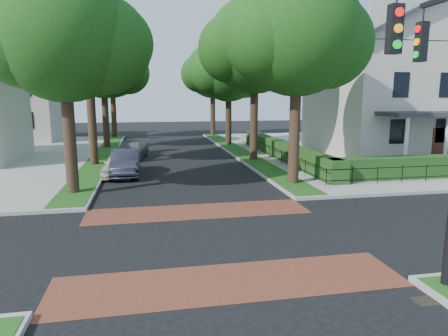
% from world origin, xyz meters
% --- Properties ---
extents(ground, '(120.00, 120.00, 0.00)m').
position_xyz_m(ground, '(0.00, 0.00, 0.00)').
color(ground, black).
rests_on(ground, ground).
extents(sidewalk_ne, '(30.00, 30.00, 0.15)m').
position_xyz_m(sidewalk_ne, '(19.50, 19.00, 0.07)').
color(sidewalk_ne, gray).
rests_on(sidewalk_ne, ground).
extents(crosswalk_far, '(9.00, 2.20, 0.01)m').
position_xyz_m(crosswalk_far, '(0.00, 3.20, 0.01)').
color(crosswalk_far, brown).
rests_on(crosswalk_far, ground).
extents(crosswalk_near, '(9.00, 2.20, 0.01)m').
position_xyz_m(crosswalk_near, '(0.00, -3.20, 0.01)').
color(crosswalk_near, brown).
rests_on(crosswalk_near, ground).
extents(storm_drain, '(0.65, 0.45, 0.01)m').
position_xyz_m(storm_drain, '(4.30, -5.00, 0.01)').
color(storm_drain, black).
rests_on(storm_drain, ground).
extents(grass_strip_ne, '(1.60, 29.80, 0.02)m').
position_xyz_m(grass_strip_ne, '(5.40, 19.10, 0.16)').
color(grass_strip_ne, '#164012').
rests_on(grass_strip_ne, sidewalk_ne).
extents(grass_strip_nw, '(1.60, 29.80, 0.02)m').
position_xyz_m(grass_strip_nw, '(-5.40, 19.10, 0.16)').
color(grass_strip_nw, '#164012').
rests_on(grass_strip_nw, sidewalk_nw).
extents(tree_right_near, '(7.75, 6.67, 10.66)m').
position_xyz_m(tree_right_near, '(5.60, 7.24, 7.63)').
color(tree_right_near, black).
rests_on(tree_right_near, sidewalk_ne).
extents(tree_right_mid, '(8.25, 7.09, 11.22)m').
position_xyz_m(tree_right_mid, '(5.61, 15.25, 7.99)').
color(tree_right_mid, black).
rests_on(tree_right_mid, sidewalk_ne).
extents(tree_right_far, '(7.25, 6.23, 9.74)m').
position_xyz_m(tree_right_far, '(5.60, 24.22, 6.91)').
color(tree_right_far, black).
rests_on(tree_right_far, sidewalk_ne).
extents(tree_right_back, '(7.50, 6.45, 10.20)m').
position_xyz_m(tree_right_back, '(5.60, 33.23, 7.27)').
color(tree_right_back, black).
rests_on(tree_right_back, sidewalk_ne).
extents(tree_left_near, '(7.50, 6.45, 10.20)m').
position_xyz_m(tree_left_near, '(-5.40, 7.23, 7.27)').
color(tree_left_near, black).
rests_on(tree_left_near, sidewalk_nw).
extents(tree_left_mid, '(8.00, 6.88, 11.48)m').
position_xyz_m(tree_left_mid, '(-5.39, 15.24, 8.34)').
color(tree_left_mid, black).
rests_on(tree_left_mid, sidewalk_nw).
extents(tree_left_far, '(7.00, 6.02, 9.86)m').
position_xyz_m(tree_left_far, '(-5.40, 24.22, 7.12)').
color(tree_left_far, black).
rests_on(tree_left_far, sidewalk_nw).
extents(tree_left_back, '(7.75, 6.66, 10.44)m').
position_xyz_m(tree_left_back, '(-5.40, 33.24, 7.41)').
color(tree_left_back, black).
rests_on(tree_left_back, sidewalk_nw).
extents(hedge_main_road, '(1.00, 18.00, 1.20)m').
position_xyz_m(hedge_main_road, '(7.70, 15.00, 0.75)').
color(hedge_main_road, '#163C14').
rests_on(hedge_main_road, sidewalk_ne).
extents(fence_main_road, '(0.06, 18.00, 0.90)m').
position_xyz_m(fence_main_road, '(6.90, 15.00, 0.60)').
color(fence_main_road, black).
rests_on(fence_main_road, sidewalk_ne).
extents(house_victorian, '(13.00, 13.05, 12.48)m').
position_xyz_m(house_victorian, '(17.51, 15.92, 6.02)').
color(house_victorian, beige).
rests_on(house_victorian, sidewalk_ne).
extents(house_left_far, '(10.00, 9.00, 10.14)m').
position_xyz_m(house_left_far, '(-15.49, 31.99, 5.04)').
color(house_left_far, beige).
rests_on(house_left_far, sidewalk_nw).
extents(parked_car_front, '(2.13, 4.23, 1.38)m').
position_xyz_m(parked_car_front, '(-3.60, 11.36, 0.69)').
color(parked_car_front, silver).
rests_on(parked_car_front, ground).
extents(parked_car_middle, '(1.63, 4.60, 1.51)m').
position_xyz_m(parked_car_middle, '(-3.28, 11.47, 0.76)').
color(parked_car_middle, '#212431').
rests_on(parked_car_middle, ground).
extents(parked_car_rear, '(2.66, 4.96, 1.37)m').
position_xyz_m(parked_car_rear, '(-3.13, 18.02, 0.68)').
color(parked_car_rear, slate).
rests_on(parked_car_rear, ground).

